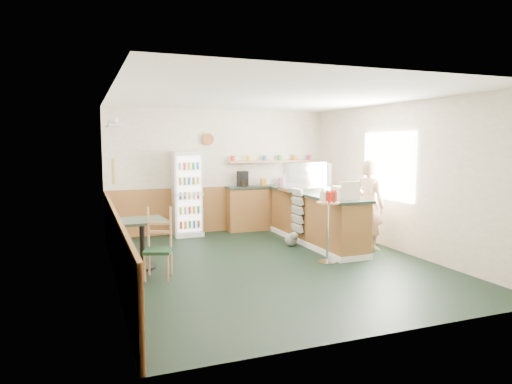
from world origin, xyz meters
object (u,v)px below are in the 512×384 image
drinks_fridge (187,194)px  condiment_stand (328,215)px  shopkeeper (369,205)px  cafe_table (142,234)px  cafe_chair (157,241)px  cash_register (345,193)px  display_case (305,177)px

drinks_fridge → condiment_stand: (1.68, -3.03, -0.10)m
drinks_fridge → shopkeeper: size_ratio=1.08×
shopkeeper → cafe_table: bearing=66.5°
drinks_fridge → cafe_chair: size_ratio=1.74×
cafe_chair → drinks_fridge: bearing=87.7°
condiment_stand → cafe_chair: bearing=175.7°
cash_register → cafe_table: (-3.40, 0.43, -0.56)m
condiment_stand → cafe_chair: (-2.75, 0.21, -0.26)m
shopkeeper → cafe_chair: bearing=74.0°
cash_register → shopkeeper: 0.80m
drinks_fridge → cash_register: size_ratio=4.55×
display_case → cafe_table: display_case is taller
shopkeeper → condiment_stand: shopkeeper is taller
shopkeeper → cash_register: bearing=90.2°
drinks_fridge → condiment_stand: bearing=-61.1°
cash_register → cafe_table: 3.47m
display_case → cash_register: (0.00, -1.52, -0.17)m
display_case → cash_register: size_ratio=2.47×
display_case → condiment_stand: 1.95m
display_case → cafe_chair: size_ratio=0.95×
drinks_fridge → cafe_table: drinks_fridge is taller
drinks_fridge → shopkeeper: drinks_fridge is taller
drinks_fridge → display_case: bearing=-29.2°
drinks_fridge → cafe_table: (-1.23, -2.30, -0.34)m
drinks_fridge → cafe_table: size_ratio=2.29×
condiment_stand → display_case: bearing=74.7°
display_case → cash_register: bearing=-90.0°
cash_register → cafe_chair: 3.30m
display_case → drinks_fridge: bearing=150.8°
drinks_fridge → cash_register: drinks_fridge is taller
drinks_fridge → cafe_chair: 3.05m
cash_register → shopkeeper: size_ratio=0.24×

